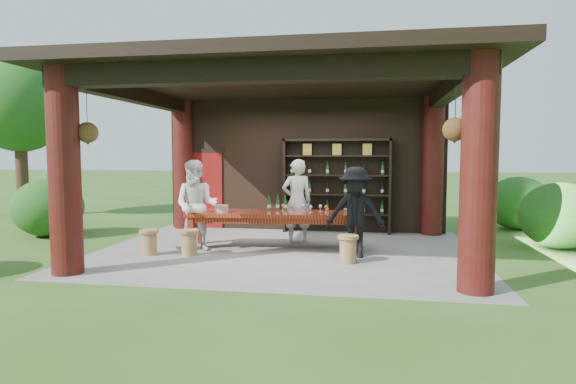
% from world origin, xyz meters
% --- Properties ---
extents(ground, '(90.00, 90.00, 0.00)m').
position_xyz_m(ground, '(0.00, 0.00, 0.00)').
color(ground, '#2D5119').
rests_on(ground, ground).
extents(pavilion, '(7.50, 6.00, 3.60)m').
position_xyz_m(pavilion, '(-0.01, 0.43, 2.13)').
color(pavilion, slate).
rests_on(pavilion, ground).
extents(wine_shelf, '(2.62, 0.40, 2.31)m').
position_xyz_m(wine_shelf, '(0.86, 2.45, 1.16)').
color(wine_shelf, black).
rests_on(wine_shelf, ground).
extents(tasting_table, '(3.64, 1.20, 0.75)m').
position_xyz_m(tasting_table, '(-0.25, 0.26, 0.64)').
color(tasting_table, '#5D120D').
rests_on(tasting_table, ground).
extents(stool_near_left, '(0.37, 0.37, 0.49)m').
position_xyz_m(stool_near_left, '(-1.72, -0.76, 0.26)').
color(stool_near_left, brown).
rests_on(stool_near_left, ground).
extents(stool_near_right, '(0.37, 0.37, 0.49)m').
position_xyz_m(stool_near_right, '(1.30, -0.86, 0.26)').
color(stool_near_right, brown).
rests_on(stool_near_right, ground).
extents(stool_far_left, '(0.37, 0.37, 0.49)m').
position_xyz_m(stool_far_left, '(-2.50, -0.83, 0.26)').
color(stool_far_left, brown).
rests_on(stool_far_left, ground).
extents(host, '(0.78, 0.65, 1.82)m').
position_xyz_m(host, '(0.10, 0.97, 0.91)').
color(host, silver).
rests_on(host, ground).
extents(guest_woman, '(0.93, 0.75, 1.82)m').
position_xyz_m(guest_woman, '(-1.75, -0.25, 0.91)').
color(guest_woman, silver).
rests_on(guest_woman, ground).
extents(guest_man, '(1.15, 0.72, 1.69)m').
position_xyz_m(guest_man, '(1.41, -0.35, 0.85)').
color(guest_man, black).
rests_on(guest_man, ground).
extents(table_bottles, '(0.42, 0.16, 0.31)m').
position_xyz_m(table_bottles, '(-0.26, 0.58, 0.90)').
color(table_bottles, '#194C1E').
rests_on(table_bottles, tasting_table).
extents(table_glasses, '(0.98, 0.28, 0.15)m').
position_xyz_m(table_glasses, '(0.38, 0.34, 0.82)').
color(table_glasses, silver).
rests_on(table_glasses, tasting_table).
extents(napkin_basket, '(0.27, 0.20, 0.14)m').
position_xyz_m(napkin_basket, '(-1.34, 0.07, 0.82)').
color(napkin_basket, '#BF6672').
rests_on(napkin_basket, tasting_table).
extents(shrubs, '(13.95, 8.58, 1.36)m').
position_xyz_m(shrubs, '(0.66, 0.42, 0.56)').
color(shrubs, '#194C14').
rests_on(shrubs, ground).
extents(trees, '(20.92, 9.68, 4.80)m').
position_xyz_m(trees, '(3.12, 1.09, 3.37)').
color(trees, '#3F2819').
rests_on(trees, ground).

